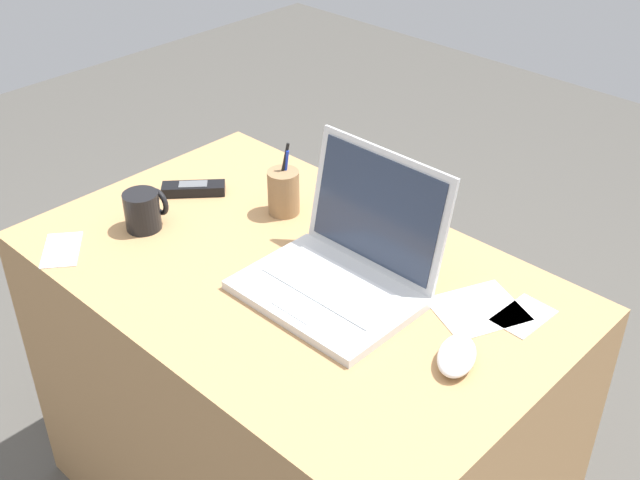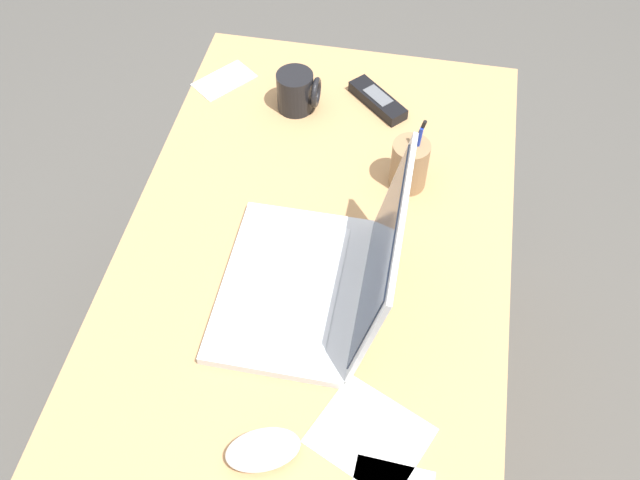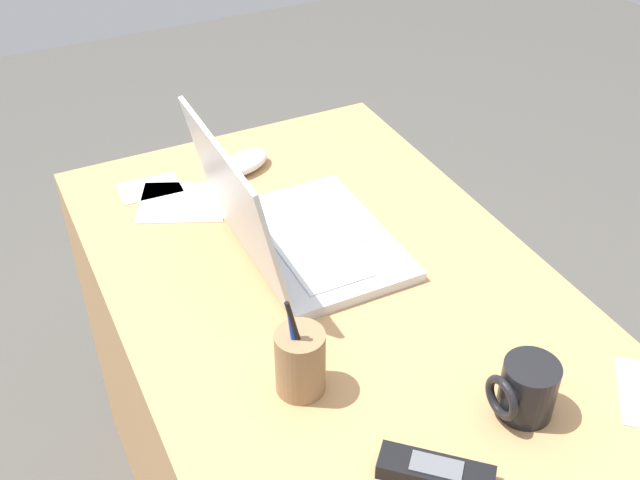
% 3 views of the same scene
% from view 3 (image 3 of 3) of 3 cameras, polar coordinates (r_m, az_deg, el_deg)
% --- Properties ---
extents(desk, '(1.12, 0.70, 0.74)m').
position_cam_3_polar(desk, '(1.55, 1.10, -13.94)').
color(desk, tan).
rests_on(desk, ground).
extents(laptop, '(0.33, 0.29, 0.25)m').
position_cam_3_polar(laptop, '(1.32, -2.11, 0.81)').
color(laptop, silver).
rests_on(laptop, desk).
extents(computer_mouse, '(0.10, 0.13, 0.03)m').
position_cam_3_polar(computer_mouse, '(1.58, -5.36, 5.74)').
color(computer_mouse, white).
rests_on(computer_mouse, desk).
extents(coffee_mug_white, '(0.08, 0.09, 0.09)m').
position_cam_3_polar(coffee_mug_white, '(1.10, 14.80, -10.51)').
color(coffee_mug_white, black).
rests_on(coffee_mug_white, desk).
extents(cordless_phone, '(0.13, 0.14, 0.03)m').
position_cam_3_polar(cordless_phone, '(1.03, 8.45, -16.42)').
color(cordless_phone, black).
rests_on(cordless_phone, desk).
extents(pen_holder, '(0.07, 0.07, 0.17)m').
position_cam_3_polar(pen_holder, '(1.09, -1.46, -8.86)').
color(pen_holder, olive).
rests_on(pen_holder, desk).
extents(paper_note_near_laptop, '(0.19, 0.20, 0.00)m').
position_cam_3_polar(paper_note_near_laptop, '(1.50, -10.00, 2.76)').
color(paper_note_near_laptop, white).
rests_on(paper_note_near_laptop, desk).
extents(paper_note_left, '(0.08, 0.12, 0.00)m').
position_cam_3_polar(paper_note_left, '(1.55, -12.32, 3.72)').
color(paper_note_left, white).
rests_on(paper_note_left, desk).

